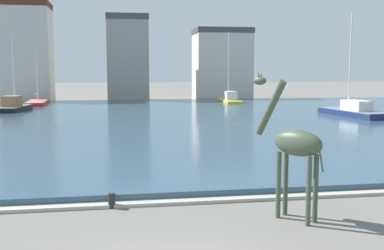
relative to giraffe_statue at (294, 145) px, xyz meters
The scene contains 11 objects.
harbor_water 27.59m from the giraffe_statue, 98.90° to the left, with size 88.36×49.41×0.33m, color #334C60.
quay_edge_coping 5.30m from the giraffe_statue, 152.46° to the left, with size 88.36×0.50×0.12m, color #ADA89E.
giraffe_statue is the anchor object (origin of this frame).
sailboat_red 48.53m from the giraffe_statue, 107.94° to the left, with size 2.48×9.11×7.03m.
sailboat_navy 31.03m from the giraffe_statue, 59.02° to the left, with size 3.25×9.23×9.73m.
sailboat_black 39.98m from the giraffe_statue, 113.21° to the left, with size 2.85×6.62×8.15m.
sailboat_yellow 46.35m from the giraffe_statue, 78.65° to the left, with size 1.97×7.88×9.32m.
mooring_bollard 6.26m from the giraffe_statue, 159.51° to the left, with size 0.24×0.24×0.50m, color #232326.
townhouse_corner_house 56.85m from the giraffe_statue, 108.02° to the left, with size 6.83×5.88×13.72m.
townhouse_narrow_midrow 54.67m from the giraffe_statue, 93.88° to the left, with size 5.84×7.67×12.15m.
townhouse_wide_warehouse 55.94m from the giraffe_statue, 79.26° to the left, with size 8.37×5.99×10.61m.
Camera 1 is at (-1.04, -9.24, 4.62)m, focal length 42.99 mm.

